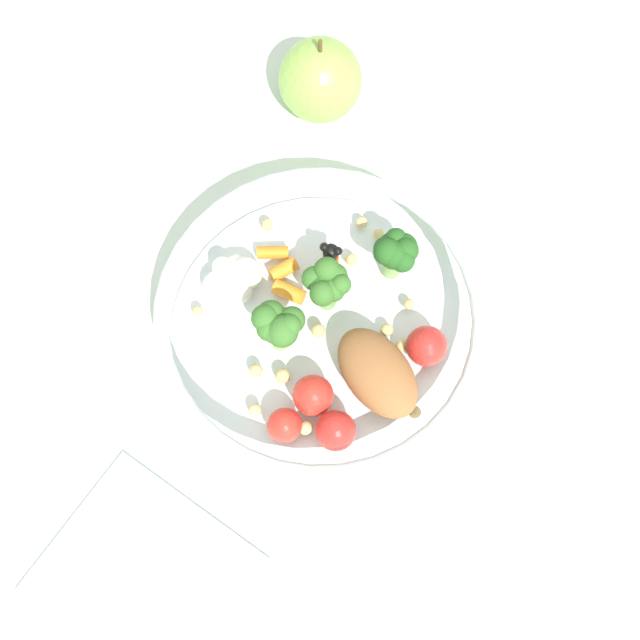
{
  "coord_description": "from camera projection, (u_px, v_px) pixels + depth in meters",
  "views": [
    {
      "loc": [
        0.18,
        0.04,
        0.56
      ],
      "look_at": [
        -0.01,
        -0.01,
        0.02
      ],
      "focal_mm": 41.33,
      "sensor_mm": 36.0,
      "label": 1
    }
  ],
  "objects": [
    {
      "name": "ground_plane",
      "position": [
        328.0,
        350.0,
        0.59
      ],
      "size": [
        2.4,
        2.4,
        0.0
      ],
      "primitive_type": "plane",
      "color": "silver"
    },
    {
      "name": "folded_napkin",
      "position": [
        143.0,
        575.0,
        0.53
      ],
      "size": [
        0.16,
        0.17,
        0.01
      ],
      "primitive_type": "cube",
      "rotation": [
        0.0,
        0.0,
        -0.34
      ],
      "color": "white",
      "rests_on": "ground_plane"
    },
    {
      "name": "loose_apple",
      "position": [
        320.0,
        80.0,
        0.64
      ],
      "size": [
        0.07,
        0.07,
        0.09
      ],
      "color": "#8CB74C",
      "rests_on": "ground_plane"
    },
    {
      "name": "food_container",
      "position": [
        324.0,
        322.0,
        0.57
      ],
      "size": [
        0.26,
        0.26,
        0.06
      ],
      "color": "white",
      "rests_on": "ground_plane"
    }
  ]
}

